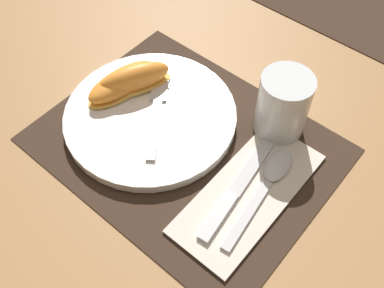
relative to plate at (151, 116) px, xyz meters
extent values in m
plane|color=#A37547|center=(0.07, 0.00, -0.01)|extent=(3.00, 3.00, 0.00)
cube|color=#38281E|center=(0.07, 0.00, -0.01)|extent=(0.43, 0.34, 0.00)
cylinder|color=white|center=(0.00, 0.00, 0.00)|extent=(0.27, 0.27, 0.02)
cylinder|color=silver|center=(0.16, 0.12, 0.04)|extent=(0.08, 0.08, 0.10)
cylinder|color=orange|center=(0.16, 0.12, 0.02)|extent=(0.06, 0.06, 0.05)
cube|color=silver|center=(0.20, -0.01, -0.01)|extent=(0.11, 0.25, 0.00)
cube|color=silver|center=(0.19, -0.07, 0.00)|extent=(0.03, 0.08, 0.01)
cube|color=silver|center=(0.18, 0.03, 0.00)|extent=(0.03, 0.12, 0.01)
cube|color=silver|center=(0.22, -0.04, 0.00)|extent=(0.03, 0.12, 0.01)
ellipsoid|color=silver|center=(0.21, 0.05, 0.00)|extent=(0.04, 0.07, 0.01)
cube|color=silver|center=(0.03, -0.02, 0.01)|extent=(0.08, 0.10, 0.00)
cube|color=silver|center=(-0.03, 0.05, 0.01)|extent=(0.06, 0.07, 0.00)
ellipsoid|color=#F7C656|center=(-0.05, 0.02, 0.01)|extent=(0.09, 0.13, 0.01)
ellipsoid|color=orange|center=(-0.05, 0.02, 0.03)|extent=(0.09, 0.12, 0.05)
ellipsoid|color=#F7C656|center=(-0.07, 0.01, 0.01)|extent=(0.07, 0.14, 0.01)
ellipsoid|color=orange|center=(-0.07, 0.01, 0.02)|extent=(0.06, 0.13, 0.03)
camera|label=1|loc=(0.34, -0.31, 0.55)|focal=42.00mm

